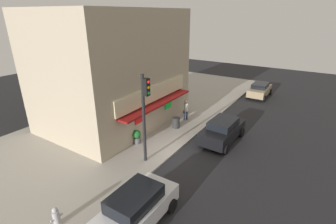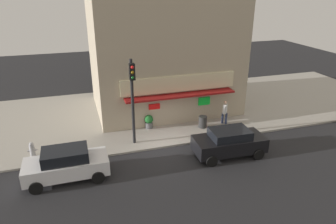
% 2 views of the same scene
% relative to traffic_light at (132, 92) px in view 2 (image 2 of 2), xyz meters
% --- Properties ---
extents(ground_plane, '(62.84, 62.84, 0.00)m').
position_rel_traffic_light_xyz_m(ground_plane, '(1.78, -0.92, -3.50)').
color(ground_plane, '#232326').
extents(sidewalk, '(41.89, 11.62, 0.12)m').
position_rel_traffic_light_xyz_m(sidewalk, '(1.78, 4.89, -3.44)').
color(sidewalk, '#A39E93').
rests_on(sidewalk, ground_plane).
extents(corner_building, '(10.55, 8.31, 8.58)m').
position_rel_traffic_light_xyz_m(corner_building, '(3.57, 5.74, 0.90)').
color(corner_building, tan).
rests_on(corner_building, sidewalk).
extents(traffic_light, '(0.32, 0.58, 5.28)m').
position_rel_traffic_light_xyz_m(traffic_light, '(0.00, 0.00, 0.00)').
color(traffic_light, black).
rests_on(traffic_light, sidewalk).
extents(fire_hydrant, '(0.53, 0.29, 0.90)m').
position_rel_traffic_light_xyz_m(fire_hydrant, '(-5.90, 0.21, -2.95)').
color(fire_hydrant, '#B2B2B7').
rests_on(fire_hydrant, sidewalk).
extents(trash_can, '(0.57, 0.57, 0.81)m').
position_rel_traffic_light_xyz_m(trash_can, '(4.95, 0.93, -2.97)').
color(trash_can, '#2D2D2D').
rests_on(trash_can, sidewalk).
extents(pedestrian, '(0.45, 0.49, 1.70)m').
position_rel_traffic_light_xyz_m(pedestrian, '(6.65, 1.04, -2.45)').
color(pedestrian, navy).
rests_on(pedestrian, sidewalk).
extents(potted_plant_by_doorway, '(0.58, 0.58, 0.96)m').
position_rel_traffic_light_xyz_m(potted_plant_by_doorway, '(1.39, 1.89, -2.87)').
color(potted_plant_by_doorway, '#59595B').
rests_on(potted_plant_by_doorway, sidewalk).
extents(parked_car_black, '(4.17, 2.15, 1.62)m').
position_rel_traffic_light_xyz_m(parked_car_black, '(4.99, -2.80, -2.66)').
color(parked_car_black, black).
rests_on(parked_car_black, ground_plane).
extents(parked_car_white, '(4.17, 1.99, 1.68)m').
position_rel_traffic_light_xyz_m(parked_car_white, '(-4.02, -2.48, -2.65)').
color(parked_car_white, silver).
rests_on(parked_car_white, ground_plane).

